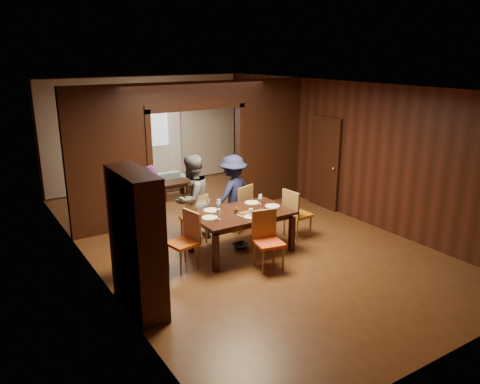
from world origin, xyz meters
TOP-DOWN VIEW (x-y plane):
  - floor at (0.00, 0.00)m, footprint 9.00×9.00m
  - ceiling at (0.00, 0.00)m, footprint 5.50×9.00m
  - room_walls at (0.00, 1.89)m, footprint 5.52×9.01m
  - person_purple at (-1.98, -0.56)m, footprint 0.52×0.71m
  - person_grey at (-0.80, 0.27)m, footprint 1.00×0.91m
  - person_navy at (0.15, 0.35)m, footprint 1.13×0.84m
  - sofa at (-0.18, 3.85)m, footprint 1.75×0.69m
  - serving_bowl at (-0.21, -0.50)m, footprint 0.31×0.31m
  - dining_table at (-0.29, -0.64)m, footprint 1.74×1.08m
  - coffee_table at (0.06, 3.04)m, footprint 0.80×0.50m
  - chair_left at (-1.47, -0.70)m, footprint 0.52×0.52m
  - chair_right at (1.03, -0.62)m, footprint 0.48×0.48m
  - chair_far_l at (-0.79, 0.26)m, footprint 0.48×0.48m
  - chair_far_r at (0.22, 0.28)m, footprint 0.56×0.56m
  - chair_near at (-0.26, -1.45)m, footprint 0.52×0.52m
  - hutch at (-2.53, -1.50)m, footprint 0.40×1.20m
  - door_right at (2.70, 0.50)m, footprint 0.06×0.90m
  - window_far at (0.00, 4.44)m, footprint 1.20×0.03m
  - curtain_left at (-0.75, 4.40)m, footprint 0.35×0.06m
  - curtain_right at (0.75, 4.40)m, footprint 0.35×0.06m
  - plate_left at (-0.91, -0.61)m, footprint 0.27×0.27m
  - plate_far_l at (-0.70, -0.28)m, footprint 0.27×0.27m
  - plate_far_r at (0.16, -0.31)m, footprint 0.27×0.27m
  - plate_right at (0.37, -0.67)m, footprint 0.27×0.27m
  - plate_near at (-0.28, -0.93)m, footprint 0.27×0.27m
  - platter_a at (-0.30, -0.78)m, footprint 0.30×0.20m
  - platter_b at (-0.04, -0.85)m, footprint 0.30×0.20m
  - wineglass_left at (-0.82, -0.75)m, footprint 0.08×0.08m
  - wineglass_far at (-0.54, -0.28)m, footprint 0.08×0.08m
  - wineglass_right at (0.27, -0.43)m, footprint 0.08×0.08m
  - tumbler at (-0.27, -0.92)m, footprint 0.07×0.07m
  - condiment_jar at (-0.41, -0.68)m, footprint 0.08×0.08m

SIDE VIEW (x-z plane):
  - floor at x=0.00m, z-range 0.00..0.00m
  - coffee_table at x=0.06m, z-range 0.00..0.40m
  - sofa at x=-0.18m, z-range 0.00..0.51m
  - dining_table at x=-0.29m, z-range 0.00..0.76m
  - chair_left at x=-1.47m, z-range 0.00..0.97m
  - chair_right at x=1.03m, z-range 0.00..0.97m
  - chair_far_l at x=-0.79m, z-range 0.00..0.97m
  - chair_far_r at x=0.22m, z-range 0.00..0.97m
  - chair_near at x=-0.26m, z-range 0.00..0.97m
  - plate_left at x=-0.91m, z-range 0.76..0.77m
  - plate_far_l at x=-0.70m, z-range 0.76..0.77m
  - plate_far_r at x=0.16m, z-range 0.76..0.77m
  - plate_right at x=0.37m, z-range 0.76..0.77m
  - plate_near at x=-0.28m, z-range 0.76..0.77m
  - platter_a at x=-0.30m, z-range 0.76..0.80m
  - platter_b at x=-0.04m, z-range 0.76..0.80m
  - person_navy at x=0.15m, z-range 0.00..1.56m
  - serving_bowl at x=-0.21m, z-range 0.76..0.84m
  - condiment_jar at x=-0.41m, z-range 0.76..0.87m
  - tumbler at x=-0.27m, z-range 0.76..0.90m
  - person_grey at x=-0.80m, z-range 0.00..1.68m
  - wineglass_left at x=-0.82m, z-range 0.76..0.94m
  - wineglass_far at x=-0.54m, z-range 0.76..0.94m
  - wineglass_right at x=0.27m, z-range 0.76..0.94m
  - person_purple at x=-1.98m, z-range 0.00..1.80m
  - hutch at x=-2.53m, z-range 0.00..2.00m
  - door_right at x=2.70m, z-range 0.00..2.10m
  - curtain_left at x=-0.75m, z-range 0.05..2.45m
  - curtain_right at x=0.75m, z-range 0.05..2.45m
  - room_walls at x=0.00m, z-range 0.06..2.96m
  - window_far at x=0.00m, z-range 1.05..2.35m
  - ceiling at x=0.00m, z-range 2.89..2.91m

